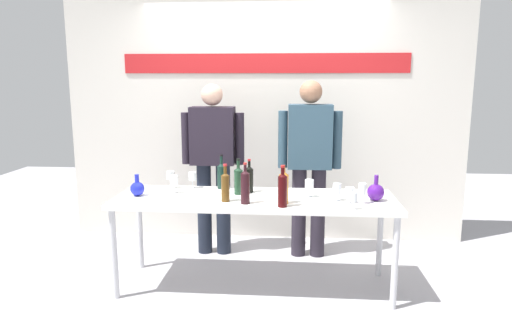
% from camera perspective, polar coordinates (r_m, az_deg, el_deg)
% --- Properties ---
extents(ground_plane, '(10.00, 10.00, 0.00)m').
position_cam_1_polar(ground_plane, '(4.01, -0.18, -15.03)').
color(ground_plane, '#A8A5AB').
extents(back_wall, '(4.24, 0.11, 3.00)m').
position_cam_1_polar(back_wall, '(4.91, 1.08, 7.83)').
color(back_wall, silver).
rests_on(back_wall, ground).
extents(display_table, '(2.28, 0.71, 0.77)m').
position_cam_1_polar(display_table, '(3.76, -0.19, -5.16)').
color(display_table, white).
rests_on(display_table, ground).
extents(decanter_blue_left, '(0.12, 0.12, 0.18)m').
position_cam_1_polar(decanter_blue_left, '(3.90, -14.57, -3.07)').
color(decanter_blue_left, '#1D27C1').
rests_on(decanter_blue_left, display_table).
extents(decanter_blue_right, '(0.14, 0.14, 0.21)m').
position_cam_1_polar(decanter_blue_right, '(3.74, 14.69, -3.51)').
color(decanter_blue_right, '#4C1883').
rests_on(decanter_blue_right, display_table).
extents(presenter_left, '(0.61, 0.22, 1.68)m').
position_cam_1_polar(presenter_left, '(4.47, -5.37, 0.64)').
color(presenter_left, '#1A202D').
rests_on(presenter_left, ground).
extents(presenter_right, '(0.60, 0.22, 1.71)m').
position_cam_1_polar(presenter_right, '(4.41, 6.69, 0.69)').
color(presenter_right, '#28222D').
rests_on(presenter_right, ground).
extents(wine_bottle_0, '(0.07, 0.07, 0.30)m').
position_cam_1_polar(wine_bottle_0, '(3.60, -3.84, -2.83)').
color(wine_bottle_0, '#563612').
rests_on(wine_bottle_0, display_table).
extents(wine_bottle_1, '(0.07, 0.07, 0.30)m').
position_cam_1_polar(wine_bottle_1, '(3.82, -2.21, -2.06)').
color(wine_bottle_1, '#1A3A25').
rests_on(wine_bottle_1, display_table).
extents(wine_bottle_2, '(0.07, 0.07, 0.29)m').
position_cam_1_polar(wine_bottle_2, '(3.88, -0.85, -1.90)').
color(wine_bottle_2, black).
rests_on(wine_bottle_2, display_table).
extents(wine_bottle_3, '(0.07, 0.07, 0.30)m').
position_cam_1_polar(wine_bottle_3, '(4.03, -4.33, -1.46)').
color(wine_bottle_3, black).
rests_on(wine_bottle_3, display_table).
extents(wine_bottle_4, '(0.08, 0.08, 0.30)m').
position_cam_1_polar(wine_bottle_4, '(3.54, 3.46, -2.94)').
color(wine_bottle_4, '#C86F20').
rests_on(wine_bottle_4, display_table).
extents(wine_bottle_5, '(0.07, 0.07, 0.32)m').
position_cam_1_polar(wine_bottle_5, '(3.52, -1.35, -2.88)').
color(wine_bottle_5, black).
rests_on(wine_bottle_5, display_table).
extents(wine_bottle_6, '(0.07, 0.07, 0.32)m').
position_cam_1_polar(wine_bottle_6, '(3.44, 3.32, -3.23)').
color(wine_bottle_6, '#360507').
rests_on(wine_bottle_6, display_table).
extents(wine_glass_left_0, '(0.07, 0.07, 0.15)m').
position_cam_1_polar(wine_glass_left_0, '(4.10, -10.61, -1.55)').
color(wine_glass_left_0, white).
rests_on(wine_glass_left_0, display_table).
extents(wine_glass_left_1, '(0.07, 0.07, 0.15)m').
position_cam_1_polar(wine_glass_left_1, '(3.92, -10.18, -2.20)').
color(wine_glass_left_1, white).
rests_on(wine_glass_left_1, display_table).
extents(wine_glass_left_2, '(0.07, 0.07, 0.14)m').
position_cam_1_polar(wine_glass_left_2, '(4.07, -7.92, -1.67)').
color(wine_glass_left_2, white).
rests_on(wine_glass_left_2, display_table).
extents(wine_glass_right_0, '(0.07, 0.07, 0.14)m').
position_cam_1_polar(wine_glass_right_0, '(3.67, 10.05, -3.20)').
color(wine_glass_right_0, white).
rests_on(wine_glass_right_0, display_table).
extents(wine_glass_right_1, '(0.06, 0.06, 0.13)m').
position_cam_1_polar(wine_glass_right_1, '(3.45, 12.07, -4.22)').
color(wine_glass_right_1, white).
rests_on(wine_glass_right_1, display_table).
extents(wine_glass_right_2, '(0.07, 0.07, 0.15)m').
position_cam_1_polar(wine_glass_right_2, '(3.75, 6.66, -2.73)').
color(wine_glass_right_2, white).
rests_on(wine_glass_right_2, display_table).
extents(wine_glass_right_3, '(0.06, 0.06, 0.16)m').
position_cam_1_polar(wine_glass_right_3, '(3.62, 13.10, -3.24)').
color(wine_glass_right_3, white).
rests_on(wine_glass_right_3, display_table).
extents(wine_glass_right_4, '(0.07, 0.07, 0.13)m').
position_cam_1_polar(wine_glass_right_4, '(3.61, 11.61, -3.55)').
color(wine_glass_right_4, white).
rests_on(wine_glass_right_4, display_table).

